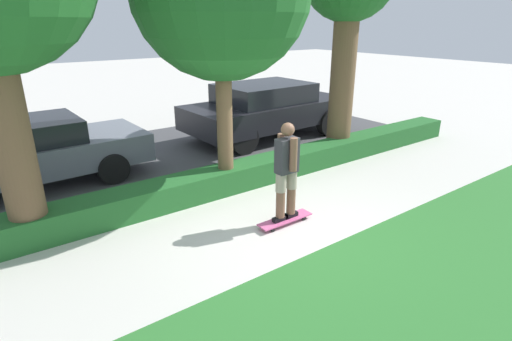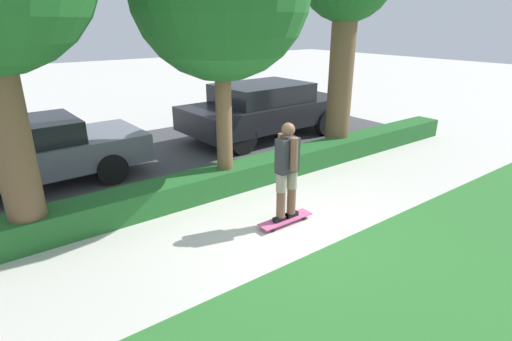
% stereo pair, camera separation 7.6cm
% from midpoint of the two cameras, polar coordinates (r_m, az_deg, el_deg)
% --- Properties ---
extents(ground_plane, '(60.00, 60.00, 0.00)m').
position_cam_midpoint_polar(ground_plane, '(6.47, 2.57, -7.48)').
color(ground_plane, beige).
extents(grass_lawn_strip, '(13.82, 4.00, 0.01)m').
position_cam_midpoint_polar(grass_lawn_strip, '(4.94, 26.64, -19.89)').
color(grass_lawn_strip, '#2D702D').
rests_on(grass_lawn_strip, ground_plane).
extents(street_asphalt, '(13.82, 5.00, 0.01)m').
position_cam_midpoint_polar(street_asphalt, '(9.82, -13.14, 2.02)').
color(street_asphalt, '#474749').
rests_on(street_asphalt, ground_plane).
extents(hedge_row, '(13.82, 0.60, 0.46)m').
position_cam_midpoint_polar(hedge_row, '(7.56, -5.10, -1.33)').
color(hedge_row, '#236028').
rests_on(hedge_row, ground_plane).
extents(skateboard, '(0.96, 0.24, 0.09)m').
position_cam_midpoint_polar(skateboard, '(6.43, 3.90, -6.99)').
color(skateboard, '#DB5B93').
rests_on(skateboard, ground_plane).
extents(skater_person, '(0.48, 0.40, 1.57)m').
position_cam_midpoint_polar(skater_person, '(6.08, 4.10, 0.11)').
color(skater_person, black).
rests_on(skater_person, skateboard).
extents(parked_car_front, '(4.61, 1.89, 1.29)m').
position_cam_midpoint_polar(parked_car_front, '(8.77, -31.05, 2.05)').
color(parked_car_front, slate).
rests_on(parked_car_front, ground_plane).
extents(parked_car_middle, '(4.72, 2.15, 1.48)m').
position_cam_midpoint_polar(parked_car_middle, '(11.05, 1.09, 8.88)').
color(parked_car_middle, black).
rests_on(parked_car_middle, ground_plane).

